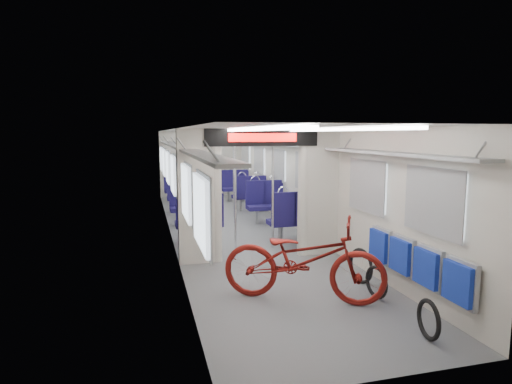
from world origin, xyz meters
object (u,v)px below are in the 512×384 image
Objects in this scene: seat_bay_far_right at (242,187)px; bike_hoop_b at (376,284)px; flip_bench at (414,262)px; stanchion_far_left at (208,174)px; stanchion_far_right at (234,174)px; seat_bay_far_left at (181,190)px; bicycle at (303,259)px; bike_hoop_a at (428,322)px; seat_bay_near_left at (194,208)px; bike_hoop_c at (361,267)px; seat_bay_near_right at (278,206)px; stanchion_near_right at (273,189)px; stanchion_near_left at (235,191)px.

bike_hoop_b is at bearing -89.51° from seat_bay_far_right.
stanchion_far_left is at bearing 104.49° from flip_bench.
stanchion_far_left is 0.69m from stanchion_far_right.
seat_bay_far_left is 0.86× the size of stanchion_far_left.
bicycle is 1.69m from bike_hoop_a.
stanchion_far_right reaches higher than bike_hoop_a.
seat_bay_far_right reaches higher than bicycle.
seat_bay_near_left is at bearing -127.82° from stanchion_far_right.
bike_hoop_c is 0.24× the size of seat_bay_far_right.
bike_hoop_c is at bearing -87.46° from seat_bay_near_right.
stanchion_near_right reaches higher than bicycle.
bike_hoop_c is (0.09, 0.60, 0.04)m from bike_hoop_b.
bike_hoop_a is at bearing -89.98° from seat_bay_near_right.
seat_bay_far_right is 0.96× the size of stanchion_near_right.
bicycle is 6.13m from stanchion_far_left.
seat_bay_near_left is 1.98m from stanchion_far_left.
bike_hoop_c is (1.08, 0.41, -0.33)m from bicycle.
seat_bay_near_left is at bearing 129.36° from stanchion_near_right.
seat_bay_far_left reaches higher than bike_hoop_c.
seat_bay_near_left is at bearing -90.00° from seat_bay_far_left.
flip_bench is at bearing -62.11° from stanchion_near_left.
seat_bay_near_left is at bearing 113.37° from bike_hoop_b.
bicycle is at bearing -83.06° from seat_bay_far_left.
seat_bay_near_right is (0.92, 4.01, 0.01)m from bicycle.
stanchion_far_left and stanchion_far_right have the same top height.
seat_bay_far_left is (-1.87, 3.83, -0.05)m from seat_bay_near_right.
bike_hoop_a is 0.19× the size of seat_bay_near_right.
stanchion_far_right is (-0.62, 7.28, 0.95)m from bike_hoop_a.
stanchion_near_left is (-0.35, 2.68, 0.58)m from bicycle.
bicycle is at bearing -102.88° from seat_bay_near_right.
flip_bench is 0.96× the size of seat_bay_far_right.
seat_bay_near_right is 1.01× the size of stanchion_near_right.
seat_bay_far_right is 0.96× the size of stanchion_near_left.
stanchion_far_right is at bearing 91.64° from stanchion_near_right.
seat_bay_far_left is at bearing 90.00° from seat_bay_near_left.
seat_bay_near_left reaches higher than seat_bay_far_left.
bike_hoop_b is at bearing -98.73° from bike_hoop_c.
stanchion_far_left is at bearing 90.36° from stanchion_near_left.
flip_bench reaches higher than bike_hoop_c.
bike_hoop_a is at bearing -93.17° from bike_hoop_b.
bike_hoop_a is 0.99× the size of bike_hoop_b.
bike_hoop_b is at bearing -76.43° from seat_bay_far_left.
seat_bay_far_left is 5.23m from stanchion_near_left.
seat_bay_far_right is at bearing 61.14° from seat_bay_near_left.
stanchion_far_left is (-1.70, 6.59, 0.57)m from flip_bench.
stanchion_far_right is at bearing 78.77° from stanchion_near_left.
stanchion_near_right is (-0.53, 4.04, 0.95)m from bike_hoop_a.
stanchion_far_right is at bearing -15.95° from stanchion_far_left.
stanchion_far_right is at bearing 25.15° from bicycle.
seat_bay_near_right is 1.18× the size of seat_bay_far_left.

